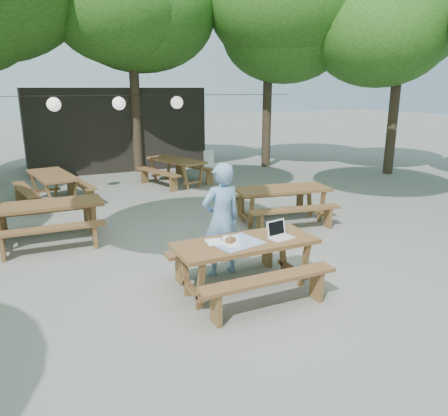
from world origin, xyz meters
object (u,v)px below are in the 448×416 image
at_px(main_picnic_table, 245,265).
at_px(picnic_table_nw, 48,222).
at_px(plastic_chair, 213,171).
at_px(woman, 221,220).

height_order(main_picnic_table, picnic_table_nw, same).
bearing_deg(picnic_table_nw, plastic_chair, 39.49).
xyz_separation_m(picnic_table_nw, plastic_chair, (5.16, 4.01, -0.13)).
distance_m(woman, plastic_chair, 7.30).
bearing_deg(picnic_table_nw, main_picnic_table, -53.52).
distance_m(main_picnic_table, woman, 0.85).
bearing_deg(plastic_chair, main_picnic_table, -133.29).
bearing_deg(woman, plastic_chair, -115.04).
height_order(main_picnic_table, woman, woman).
bearing_deg(main_picnic_table, woman, 93.54).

